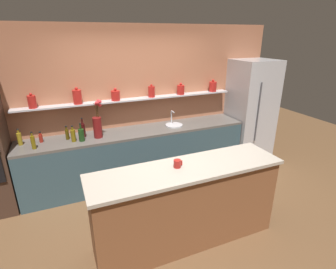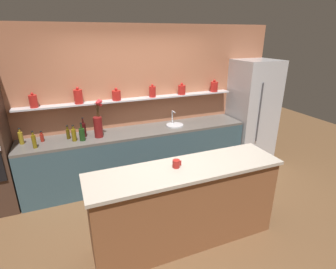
% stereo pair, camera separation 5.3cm
% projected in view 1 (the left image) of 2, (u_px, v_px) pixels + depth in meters
% --- Properties ---
extents(ground_plane, '(12.00, 12.00, 0.00)m').
position_uv_depth(ground_plane, '(172.00, 219.00, 3.69)').
color(ground_plane, brown).
extents(back_wall_unit, '(5.20, 0.28, 2.60)m').
position_uv_depth(back_wall_unit, '(136.00, 103.00, 4.59)').
color(back_wall_unit, '#A86647').
rests_on(back_wall_unit, ground_plane).
extents(back_counter_unit, '(3.78, 0.62, 0.92)m').
position_uv_depth(back_counter_unit, '(139.00, 155.00, 4.56)').
color(back_counter_unit, '#334C56').
rests_on(back_counter_unit, ground_plane).
extents(island_counter, '(2.28, 0.61, 1.02)m').
position_uv_depth(island_counter, '(186.00, 205.00, 3.15)').
color(island_counter, brown).
rests_on(island_counter, ground_plane).
extents(refrigerator, '(0.78, 0.73, 2.00)m').
position_uv_depth(refrigerator, '(250.00, 112.00, 5.17)').
color(refrigerator, '#B7B7BC').
rests_on(refrigerator, ground_plane).
extents(flower_vase, '(0.16, 0.14, 0.60)m').
position_uv_depth(flower_vase, '(98.00, 125.00, 4.04)').
color(flower_vase, maroon).
rests_on(flower_vase, back_counter_unit).
extents(sink_fixture, '(0.30, 0.30, 0.25)m').
position_uv_depth(sink_fixture, '(174.00, 124.00, 4.63)').
color(sink_fixture, '#B7B7BC').
rests_on(sink_fixture, back_counter_unit).
extents(bottle_oil_0, '(0.06, 0.06, 0.25)m').
position_uv_depth(bottle_oil_0, '(20.00, 139.00, 3.79)').
color(bottle_oil_0, olive).
rests_on(bottle_oil_0, back_counter_unit).
extents(bottle_sauce_1, '(0.05, 0.05, 0.17)m').
position_uv_depth(bottle_sauce_1, '(41.00, 138.00, 3.90)').
color(bottle_sauce_1, maroon).
rests_on(bottle_sauce_1, back_counter_unit).
extents(bottle_oil_2, '(0.07, 0.07, 0.25)m').
position_uv_depth(bottle_oil_2, '(73.00, 135.00, 3.92)').
color(bottle_oil_2, brown).
rests_on(bottle_oil_2, back_counter_unit).
extents(bottle_oil_3, '(0.06, 0.06, 0.25)m').
position_uv_depth(bottle_oil_3, '(33.00, 142.00, 3.66)').
color(bottle_oil_3, brown).
rests_on(bottle_oil_3, back_counter_unit).
extents(bottle_wine_4, '(0.07, 0.07, 0.31)m').
position_uv_depth(bottle_wine_4, '(83.00, 130.00, 4.08)').
color(bottle_wine_4, '#380C0C').
rests_on(bottle_wine_4, back_counter_unit).
extents(bottle_wine_5, '(0.08, 0.08, 0.28)m').
position_uv_depth(bottle_wine_5, '(81.00, 135.00, 3.93)').
color(bottle_wine_5, '#193814').
rests_on(bottle_wine_5, back_counter_unit).
extents(bottle_oil_6, '(0.05, 0.05, 0.22)m').
position_uv_depth(bottle_oil_6, '(67.00, 134.00, 4.00)').
color(bottle_oil_6, '#47380A').
rests_on(bottle_oil_6, back_counter_unit).
extents(coffee_mug, '(0.10, 0.08, 0.09)m').
position_uv_depth(coffee_mug, '(177.00, 164.00, 2.96)').
color(coffee_mug, maroon).
rests_on(coffee_mug, island_counter).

